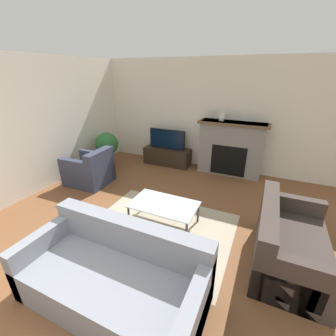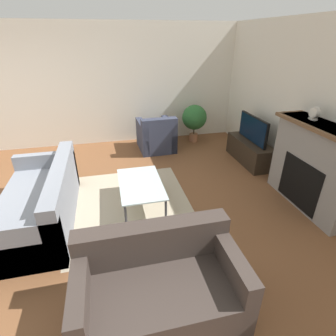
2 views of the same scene
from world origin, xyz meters
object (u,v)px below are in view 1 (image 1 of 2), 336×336
object	(u,v)px
armchair_by_window	(90,171)
potted_plant	(107,145)
couch_loveseat	(287,244)
coffee_table	(164,206)
couch_sectional	(115,277)
tv	(167,139)
mantel_clock	(222,117)

from	to	relation	value
armchair_by_window	potted_plant	distance (m)	1.09
couch_loveseat	coffee_table	bearing A→B (deg)	87.48
couch_sectional	tv	bearing A→B (deg)	106.53
couch_sectional	potted_plant	world-z (taller)	potted_plant
coffee_table	potted_plant	distance (m)	2.99
couch_sectional	mantel_clock	xyz separation A→B (m)	(0.22, 3.97, 1.11)
couch_sectional	coffee_table	distance (m)	1.43
couch_sectional	coffee_table	bearing A→B (deg)	93.38
couch_loveseat	potted_plant	world-z (taller)	potted_plant
potted_plant	mantel_clock	xyz separation A→B (m)	(2.77, 0.87, 0.80)
tv	armchair_by_window	bearing A→B (deg)	-121.80
coffee_table	mantel_clock	bearing A→B (deg)	83.22
couch_loveseat	coffee_table	size ratio (longest dim) A/B	1.38
armchair_by_window	mantel_clock	bearing A→B (deg)	124.93
armchair_by_window	potted_plant	bearing A→B (deg)	-166.08
couch_sectional	potted_plant	size ratio (longest dim) A/B	2.20
tv	coffee_table	world-z (taller)	tv
armchair_by_window	mantel_clock	size ratio (longest dim) A/B	4.85
tv	potted_plant	xyz separation A→B (m)	(-1.40, -0.77, -0.12)
coffee_table	potted_plant	size ratio (longest dim) A/B	1.19
couch_sectional	mantel_clock	size ratio (longest dim) A/B	10.57
potted_plant	armchair_by_window	bearing A→B (deg)	-73.76
tv	couch_loveseat	world-z (taller)	tv
coffee_table	mantel_clock	distance (m)	2.77
tv	armchair_by_window	size ratio (longest dim) A/B	1.08
tv	potted_plant	world-z (taller)	tv
coffee_table	couch_sectional	bearing A→B (deg)	-86.62
couch_sectional	couch_loveseat	xyz separation A→B (m)	(1.73, 1.35, 0.01)
couch_loveseat	couch_sectional	bearing A→B (deg)	127.81
tv	armchair_by_window	xyz separation A→B (m)	(-1.10, -1.78, -0.42)
couch_sectional	coffee_table	world-z (taller)	couch_sectional
couch_sectional	armchair_by_window	world-z (taller)	same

